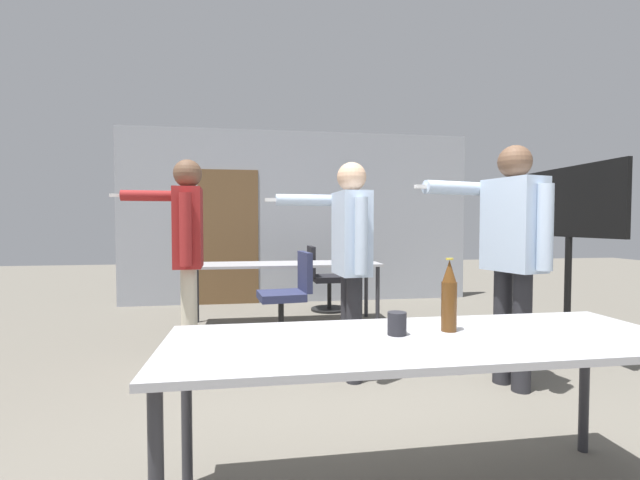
{
  "coord_description": "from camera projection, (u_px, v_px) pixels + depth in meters",
  "views": [
    {
      "loc": [
        -0.71,
        -1.5,
        1.24
      ],
      "look_at": [
        -0.17,
        1.98,
        1.1
      ],
      "focal_mm": 24.0,
      "sensor_mm": 36.0,
      "label": 1
    }
  ],
  "objects": [
    {
      "name": "back_wall",
      "position": [
        298.0,
        218.0,
        6.72
      ],
      "size": [
        5.46,
        0.12,
        2.67
      ],
      "color": "#A3A8B2",
      "rests_on": "ground_plane"
    },
    {
      "name": "conference_table_near",
      "position": [
        425.0,
        352.0,
        1.83
      ],
      "size": [
        2.2,
        0.74,
        0.75
      ],
      "color": "#A8A8AD",
      "rests_on": "ground_plane"
    },
    {
      "name": "conference_table_far",
      "position": [
        285.0,
        269.0,
        5.22
      ],
      "size": [
        2.29,
        0.65,
        0.75
      ],
      "color": "#A8A8AD",
      "rests_on": "ground_plane"
    },
    {
      "name": "tv_screen",
      "position": [
        569.0,
        233.0,
        3.97
      ],
      "size": [
        0.44,
        1.27,
        1.76
      ],
      "rotation": [
        0.0,
        0.0,
        -1.57
      ],
      "color": "black",
      "rests_on": "ground_plane"
    },
    {
      "name": "person_left_plaid",
      "position": [
        350.0,
        248.0,
        3.37
      ],
      "size": [
        0.8,
        0.59,
        1.72
      ],
      "rotation": [
        0.0,
        0.0,
        1.64
      ],
      "color": "#28282D",
      "rests_on": "ground_plane"
    },
    {
      "name": "person_center_tall",
      "position": [
        187.0,
        241.0,
        3.64
      ],
      "size": [
        0.82,
        0.59,
        1.78
      ],
      "rotation": [
        0.0,
        0.0,
        1.63
      ],
      "color": "beige",
      "rests_on": "ground_plane"
    },
    {
      "name": "person_right_polo",
      "position": [
        512.0,
        241.0,
        3.19
      ],
      "size": [
        0.91,
        0.63,
        1.82
      ],
      "rotation": [
        0.0,
        0.0,
        1.82
      ],
      "color": "#28282D",
      "rests_on": "ground_plane"
    },
    {
      "name": "office_chair_near_pushed",
      "position": [
        288.0,
        299.0,
        4.53
      ],
      "size": [
        0.58,
        0.52,
        0.93
      ],
      "rotation": [
        0.0,
        0.0,
        1.7
      ],
      "color": "black",
      "rests_on": "ground_plane"
    },
    {
      "name": "office_chair_far_right",
      "position": [
        324.0,
        281.0,
        6.05
      ],
      "size": [
        0.55,
        0.52,
        0.91
      ],
      "rotation": [
        0.0,
        0.0,
        4.73
      ],
      "color": "black",
      "rests_on": "ground_plane"
    },
    {
      "name": "beer_bottle",
      "position": [
        449.0,
        297.0,
        1.93
      ],
      "size": [
        0.07,
        0.07,
        0.33
      ],
      "color": "#563314",
      "rests_on": "conference_table_near"
    },
    {
      "name": "drink_cup",
      "position": [
        397.0,
        324.0,
        1.86
      ],
      "size": [
        0.08,
        0.08,
        0.1
      ],
      "color": "#232328",
      "rests_on": "conference_table_near"
    }
  ]
}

